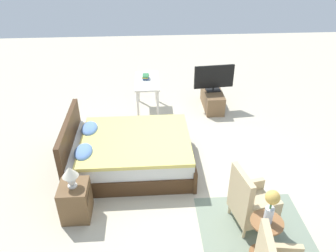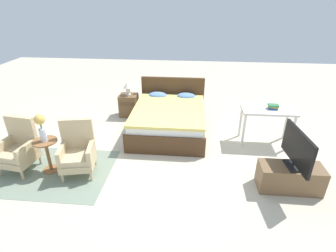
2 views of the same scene
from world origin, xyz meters
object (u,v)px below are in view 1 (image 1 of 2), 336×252
Objects in this scene: armchair_by_window_right at (250,203)px; vanity_desk at (147,85)px; nightstand at (76,201)px; tv_flatscreen at (214,78)px; table_lamp at (70,174)px; side_table at (264,234)px; book_stack at (146,77)px; tv_stand at (212,99)px; flower_vase at (271,204)px; bed at (129,152)px.

armchair_by_window_right is 3.69m from vanity_desk.
tv_flatscreen is (3.16, -2.56, 0.46)m from nightstand.
side_table is at bearing -108.86° from table_lamp.
tv_flatscreen is 4.07× the size of book_stack.
tv_flatscreen reaches higher than table_lamp.
tv_flatscreen reaches higher than tv_stand.
book_stack is (4.03, 1.41, -0.10)m from flower_vase.
flower_vase is 4.01m from tv_flatscreen.
side_table is 4.29m from book_stack.
tv_flatscreen is (4.00, -0.10, -0.16)m from flower_vase.
flower_vase is 0.46× the size of vanity_desk.
armchair_by_window_right reaches higher than side_table.
flower_vase reaches higher than tv_flatscreen.
tv_flatscreen reaches higher than armchair_by_window_right.
nightstand is 0.62× the size of tv_flatscreen.
flower_vase is 4.06m from tv_stand.
armchair_by_window_right is 1.03× the size of tv_flatscreen.
table_lamp is at bearing 141.07° from tv_flatscreen.
tv_flatscreen is at bearing -1.45° from flower_vase.
table_lamp is at bearing 160.97° from vanity_desk.
vanity_desk is at bearing -10.03° from bed.
table_lamp is (-1.09, 0.72, 0.47)m from bed.
side_table is 2.60m from nightstand.
flower_vase is at bearing -177.25° from armchair_by_window_right.
tv_stand is at bearing -1.45° from side_table.
flower_vase is (-1.93, -1.74, 0.59)m from bed.
tv_stand is (3.16, -2.56, -0.56)m from table_lamp.
armchair_by_window_right is at bearing -97.26° from nightstand.
bed is 2.18m from book_stack.
flower_vase reaches higher than tv_stand.
vanity_desk is (3.42, 1.36, 0.25)m from armchair_by_window_right.
bed is 2.31× the size of tv_flatscreen.
book_stack is at bearing -8.98° from bed.
armchair_by_window_right is 0.96× the size of tv_stand.
nightstand is at bearing 146.81° from bed.
book_stack is at bearing -18.15° from nightstand.
nightstand is at bearing 160.98° from vanity_desk.
vanity_desk is (3.95, 1.38, 0.26)m from side_table.
armchair_by_window_right is 3.49m from tv_flatscreen.
flower_vase is at bearing -160.69° from vanity_desk.
armchair_by_window_right is at bearing -158.45° from book_stack.
tv_stand is 0.92× the size of vanity_desk.
tv_flatscreen is at bearing 5.46° from tv_stand.
flower_vase reaches higher than table_lamp.
tv_flatscreen is at bearing -41.62° from bed.
bed is 3.46× the size of side_table.
flower_vase is (-0.53, -0.03, 0.51)m from armchair_by_window_right.
table_lamp is (0.00, 0.00, 0.49)m from nightstand.
bed reaches higher than book_stack.
armchair_by_window_right is at bearing -158.33° from vanity_desk.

